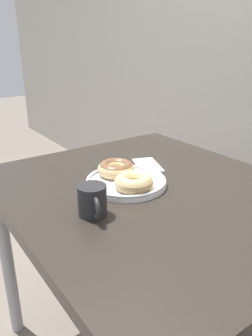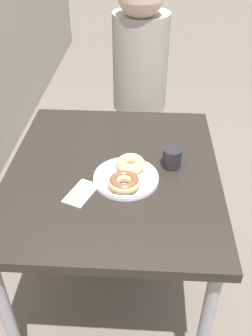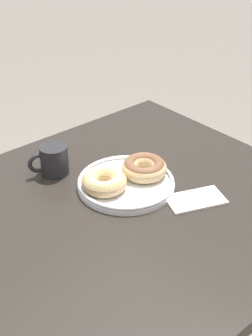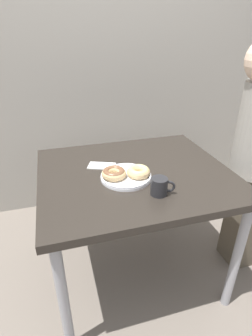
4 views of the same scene
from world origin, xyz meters
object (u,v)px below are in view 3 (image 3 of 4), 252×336
at_px(dining_table, 121,231).
at_px(napkin, 196,200).
at_px(donut_plate, 126,178).
at_px(coffee_mug, 53,160).

bearing_deg(dining_table, napkin, 146.53).
distance_m(donut_plate, napkin, 0.20).
height_order(dining_table, coffee_mug, coffee_mug).
bearing_deg(napkin, coffee_mug, -60.09).
distance_m(donut_plate, coffee_mug, 0.22).
relative_size(dining_table, donut_plate, 3.76).
height_order(coffee_mug, napkin, coffee_mug).
bearing_deg(donut_plate, coffee_mug, -58.97).
bearing_deg(coffee_mug, dining_table, 99.25).
xyz_separation_m(donut_plate, napkin, (-0.09, 0.17, -0.02)).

